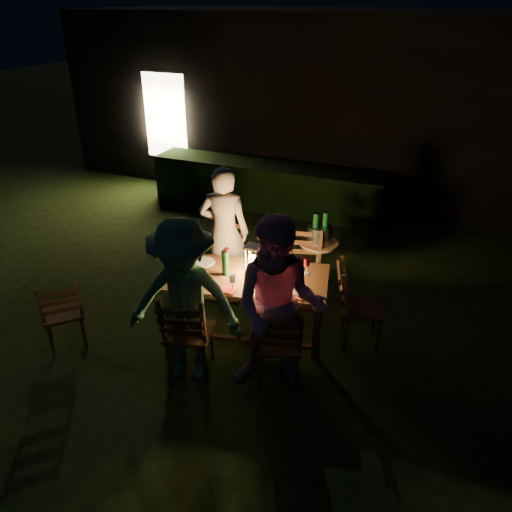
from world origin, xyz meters
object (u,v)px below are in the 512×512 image
at_px(chair_far_right, 303,281).
at_px(person_opp_left, 184,303).
at_px(dining_table, 248,282).
at_px(chair_end, 359,320).
at_px(bottle_bucket_a, 315,231).
at_px(lantern, 253,262).
at_px(bottle_table, 225,263).
at_px(chair_near_right, 279,357).
at_px(chair_far_left, 225,273).
at_px(chair_near_left, 190,346).
at_px(person_opp_right, 279,308).
at_px(side_table, 319,248).
at_px(bottle_bucket_b, 325,230).
at_px(ice_bucket, 320,234).
at_px(chair_spare, 65,325).
at_px(person_house_side, 224,232).

xyz_separation_m(chair_far_right, person_opp_left, (-0.62, -1.77, 0.58)).
height_order(dining_table, chair_far_right, chair_far_right).
relative_size(dining_table, chair_end, 1.89).
bearing_deg(chair_end, bottle_bucket_a, -156.19).
bearing_deg(lantern, bottle_bucket_a, 72.88).
bearing_deg(dining_table, lantern, 45.00).
distance_m(dining_table, chair_far_right, 1.02).
xyz_separation_m(bottle_table, bottle_bucket_a, (0.63, 1.26, -0.04)).
height_order(chair_near_right, chair_far_left, chair_near_right).
bearing_deg(dining_table, chair_near_left, -120.24).
relative_size(chair_near_left, chair_far_left, 1.04).
relative_size(chair_near_right, person_opp_right, 0.54).
height_order(person_opp_right, lantern, person_opp_right).
xyz_separation_m(side_table, bottle_bucket_b, (0.05, 0.04, 0.24)).
relative_size(chair_near_right, ice_bucket, 3.22).
height_order(chair_far_right, side_table, chair_far_right).
relative_size(dining_table, bottle_table, 6.72).
bearing_deg(bottle_table, bottle_bucket_b, 61.33).
distance_m(bottle_table, side_table, 1.50).
bearing_deg(side_table, dining_table, -109.47).
bearing_deg(dining_table, chair_far_left, 120.26).
bearing_deg(dining_table, person_opp_right, -61.24).
height_order(chair_spare, bottle_bucket_b, bottle_bucket_b).
xyz_separation_m(chair_near_left, ice_bucket, (0.71, 2.10, 0.46)).
xyz_separation_m(dining_table, lantern, (0.04, 0.06, 0.23)).
distance_m(chair_near_left, bottle_table, 0.97).
bearing_deg(bottle_bucket_a, lantern, -107.12).
bearing_deg(person_opp_right, chair_end, 46.40).
height_order(dining_table, ice_bucket, ice_bucket).
bearing_deg(person_opp_left, chair_end, 25.98).
bearing_deg(chair_spare, lantern, -14.92).
relative_size(chair_near_left, bottle_bucket_a, 3.12).
height_order(dining_table, bottle_table, bottle_table).
distance_m(person_opp_left, ice_bucket, 2.26).
relative_size(person_opp_left, side_table, 2.60).
distance_m(dining_table, person_house_side, 0.95).
bearing_deg(dining_table, ice_bucket, 57.59).
height_order(chair_near_left, chair_far_right, chair_near_left).
xyz_separation_m(dining_table, chair_far_right, (0.36, 0.87, -0.37)).
distance_m(chair_spare, ice_bucket, 3.16).
bearing_deg(chair_near_left, bottle_bucket_b, 55.75).
relative_size(chair_near_left, chair_end, 1.00).
relative_size(person_opp_left, bottle_bucket_a, 5.34).
xyz_separation_m(side_table, ice_bucket, (0.00, -0.00, 0.19)).
bearing_deg(chair_far_right, dining_table, 53.55).
height_order(side_table, bottle_bucket_a, bottle_bucket_a).
height_order(chair_end, person_opp_left, person_opp_left).
height_order(person_opp_left, lantern, person_opp_left).
relative_size(chair_far_right, bottle_bucket_b, 2.87).
relative_size(chair_far_left, person_opp_left, 0.56).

